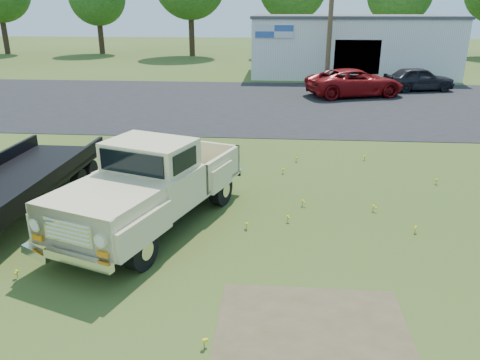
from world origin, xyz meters
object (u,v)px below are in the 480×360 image
flatbed_trailer (16,177)px  vintage_pickup_truck (152,184)px  red_pickup (355,83)px  dark_sedan (419,79)px

flatbed_trailer → vintage_pickup_truck: bearing=-8.3°
vintage_pickup_truck → flatbed_trailer: vintage_pickup_truck is taller
flatbed_trailer → red_pickup: bearing=58.6°
flatbed_trailer → red_pickup: 19.64m
dark_sedan → vintage_pickup_truck: bearing=138.5°
vintage_pickup_truck → dark_sedan: 22.24m
vintage_pickup_truck → flatbed_trailer: (-3.53, 0.58, -0.14)m
red_pickup → dark_sedan: 4.57m
vintage_pickup_truck → dark_sedan: (11.05, 19.30, -0.32)m
flatbed_trailer → dark_sedan: bearing=53.2°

